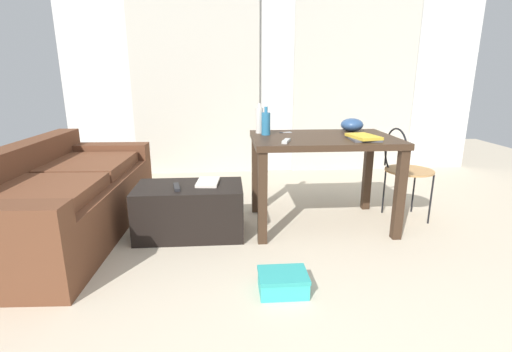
% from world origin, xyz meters
% --- Properties ---
extents(ground_plane, '(8.77, 8.77, 0.00)m').
position_xyz_m(ground_plane, '(0.00, 1.43, 0.00)').
color(ground_plane, beige).
extents(wall_back, '(5.36, 0.10, 2.59)m').
position_xyz_m(wall_back, '(0.00, 3.65, 1.29)').
color(wall_back, silver).
rests_on(wall_back, ground).
extents(curtains, '(3.66, 0.03, 2.38)m').
position_xyz_m(curtains, '(0.00, 3.57, 1.19)').
color(curtains, beige).
rests_on(curtains, ground).
extents(couch, '(1.00, 2.08, 0.73)m').
position_xyz_m(couch, '(-2.01, 1.64, 0.30)').
color(couch, brown).
rests_on(couch, ground).
extents(coffee_table, '(0.86, 0.49, 0.42)m').
position_xyz_m(coffee_table, '(-0.96, 1.56, 0.21)').
color(coffee_table, black).
rests_on(coffee_table, ground).
extents(craft_table, '(1.18, 0.79, 0.78)m').
position_xyz_m(craft_table, '(0.15, 1.70, 0.66)').
color(craft_table, '#382619').
rests_on(craft_table, ground).
extents(wire_chair, '(0.42, 0.42, 0.83)m').
position_xyz_m(wire_chair, '(0.90, 1.77, 0.52)').
color(wire_chair, '#B7844C').
rests_on(wire_chair, ground).
extents(bottle_near, '(0.08, 0.08, 0.24)m').
position_xyz_m(bottle_near, '(-0.32, 1.81, 0.88)').
color(bottle_near, teal).
rests_on(bottle_near, craft_table).
extents(bottle_far, '(0.07, 0.07, 0.26)m').
position_xyz_m(bottle_far, '(-0.36, 1.91, 0.89)').
color(bottle_far, beige).
rests_on(bottle_far, craft_table).
extents(bowl, '(0.20, 0.20, 0.12)m').
position_xyz_m(bowl, '(0.48, 1.96, 0.84)').
color(bowl, '#2D4C7A').
rests_on(bowl, craft_table).
extents(book_stack, '(0.23, 0.31, 0.04)m').
position_xyz_m(book_stack, '(0.43, 1.51, 0.80)').
color(book_stack, '#4C4C51').
rests_on(book_stack, craft_table).
extents(tv_remote_on_table, '(0.09, 0.16, 0.02)m').
position_xyz_m(tv_remote_on_table, '(-0.20, 1.44, 0.79)').
color(tv_remote_on_table, '#B7B7B2').
rests_on(tv_remote_on_table, craft_table).
extents(scissors, '(0.12, 0.07, 0.00)m').
position_xyz_m(scissors, '(-0.15, 1.91, 0.78)').
color(scissors, '#9EA0A5').
rests_on(scissors, craft_table).
extents(tv_remote_primary, '(0.08, 0.19, 0.02)m').
position_xyz_m(tv_remote_primary, '(-1.05, 1.50, 0.43)').
color(tv_remote_primary, '#232326').
rests_on(tv_remote_primary, coffee_table).
extents(magazine, '(0.19, 0.28, 0.02)m').
position_xyz_m(magazine, '(-0.81, 1.62, 0.43)').
color(magazine, silver).
rests_on(magazine, coffee_table).
extents(shoebox, '(0.30, 0.23, 0.13)m').
position_xyz_m(shoebox, '(-0.33, 0.66, 0.06)').
color(shoebox, '#33B2AD').
rests_on(shoebox, ground).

